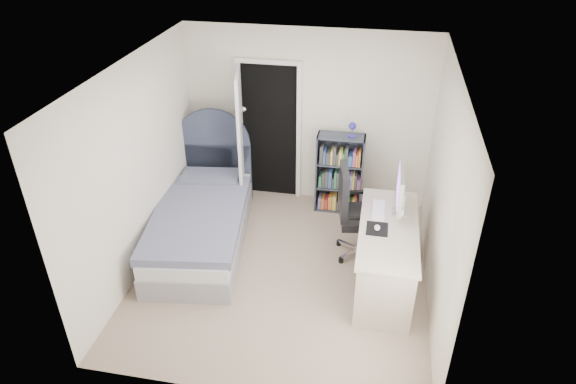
% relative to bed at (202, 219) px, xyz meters
% --- Properties ---
extents(room_shell, '(3.50, 3.70, 2.60)m').
position_rel_bed_xyz_m(room_shell, '(1.16, -0.45, 0.93)').
color(room_shell, gray).
rests_on(room_shell, ground).
extents(door, '(0.92, 0.81, 2.06)m').
position_rel_bed_xyz_m(door, '(0.40, 1.07, 0.71)').
color(door, black).
rests_on(door, ground).
extents(bed, '(1.38, 2.43, 1.42)m').
position_rel_bed_xyz_m(bed, '(0.00, 0.00, 0.00)').
color(bed, gray).
rests_on(bed, ground).
extents(nightstand, '(0.40, 0.40, 0.58)m').
position_rel_bed_xyz_m(nightstand, '(-0.25, 1.15, 0.06)').
color(nightstand, '#DCC287').
rests_on(nightstand, ground).
extents(floor_lamp, '(0.20, 0.20, 1.42)m').
position_rel_bed_xyz_m(floor_lamp, '(0.24, 1.23, 0.26)').
color(floor_lamp, silver).
rests_on(floor_lamp, ground).
extents(bookcase, '(0.65, 0.28, 1.37)m').
position_rel_bed_xyz_m(bookcase, '(1.66, 1.07, 0.22)').
color(bookcase, '#383D4C').
rests_on(bookcase, ground).
extents(desk, '(0.65, 1.62, 1.33)m').
position_rel_bed_xyz_m(desk, '(2.35, -0.43, 0.11)').
color(desk, beige).
rests_on(desk, ground).
extents(office_chair, '(0.66, 0.68, 1.23)m').
position_rel_bed_xyz_m(office_chair, '(1.94, 0.05, 0.35)').
color(office_chair, silver).
rests_on(office_chair, ground).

